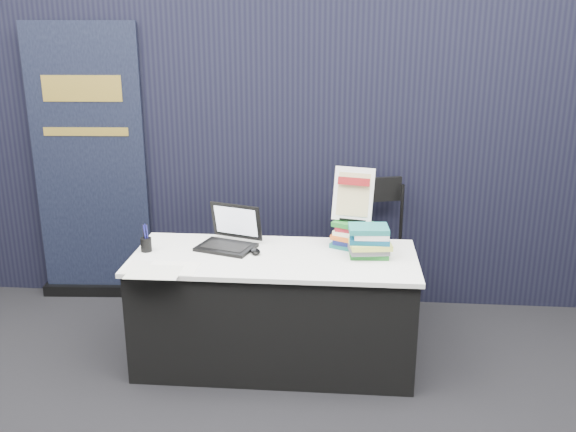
% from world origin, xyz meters
% --- Properties ---
extents(floor, '(8.00, 8.00, 0.00)m').
position_xyz_m(floor, '(0.00, 0.00, 0.00)').
color(floor, black).
rests_on(floor, ground).
extents(wall_back, '(8.00, 0.02, 3.50)m').
position_xyz_m(wall_back, '(0.00, 4.00, 1.75)').
color(wall_back, beige).
rests_on(wall_back, floor).
extents(drape_partition, '(6.00, 0.08, 2.40)m').
position_xyz_m(drape_partition, '(0.00, 1.60, 1.20)').
color(drape_partition, black).
rests_on(drape_partition, floor).
extents(display_table, '(1.80, 0.75, 0.75)m').
position_xyz_m(display_table, '(0.00, 0.55, 0.38)').
color(display_table, black).
rests_on(display_table, floor).
extents(laptop, '(0.41, 0.38, 0.27)m').
position_xyz_m(laptop, '(-0.32, 0.70, 0.81)').
color(laptop, black).
rests_on(laptop, display_table).
extents(mouse, '(0.09, 0.11, 0.03)m').
position_xyz_m(mouse, '(-0.12, 0.58, 0.77)').
color(mouse, black).
rests_on(mouse, display_table).
extents(brochure_left, '(0.31, 0.23, 0.00)m').
position_xyz_m(brochure_left, '(-0.72, 0.28, 0.75)').
color(brochure_left, silver).
rests_on(brochure_left, display_table).
extents(brochure_mid, '(0.32, 0.23, 0.00)m').
position_xyz_m(brochure_mid, '(-0.68, 0.22, 0.75)').
color(brochure_mid, silver).
rests_on(brochure_mid, display_table).
extents(brochure_right, '(0.31, 0.23, 0.00)m').
position_xyz_m(brochure_right, '(-0.59, 0.29, 0.75)').
color(brochure_right, white).
rests_on(brochure_right, display_table).
extents(pen_cup, '(0.08, 0.08, 0.09)m').
position_xyz_m(pen_cup, '(-0.83, 0.56, 0.80)').
color(pen_cup, black).
rests_on(pen_cup, display_table).
extents(book_stack_tall, '(0.27, 0.25, 0.18)m').
position_xyz_m(book_stack_tall, '(0.49, 0.73, 0.84)').
color(book_stack_tall, '#1B6865').
rests_on(book_stack_tall, display_table).
extents(book_stack_short, '(0.25, 0.20, 0.20)m').
position_xyz_m(book_stack_short, '(0.59, 0.59, 0.85)').
color(book_stack_short, '#1A6422').
rests_on(book_stack_short, display_table).
extents(info_sign, '(0.28, 0.16, 0.35)m').
position_xyz_m(info_sign, '(0.49, 0.77, 1.10)').
color(info_sign, black).
rests_on(info_sign, book_stack_tall).
extents(pullup_banner, '(0.92, 0.16, 2.17)m').
position_xyz_m(pullup_banner, '(-1.54, 1.50, 0.96)').
color(pullup_banner, black).
rests_on(pullup_banner, floor).
extents(stacking_chair, '(0.59, 0.60, 1.06)m').
position_xyz_m(stacking_chair, '(0.64, 1.20, 0.59)').
color(stacking_chair, black).
rests_on(stacking_chair, floor).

